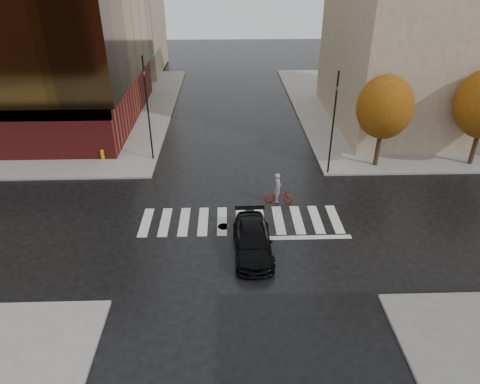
% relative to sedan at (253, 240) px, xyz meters
% --- Properties ---
extents(ground, '(120.00, 120.00, 0.00)m').
position_rel_sedan_xyz_m(ground, '(-0.50, 2.44, -0.69)').
color(ground, black).
rests_on(ground, ground).
extents(sidewalk_nw, '(30.00, 30.00, 0.15)m').
position_rel_sedan_xyz_m(sidewalk_nw, '(-21.50, 23.44, -0.62)').
color(sidewalk_nw, gray).
rests_on(sidewalk_nw, ground).
extents(sidewalk_ne, '(30.00, 30.00, 0.15)m').
position_rel_sedan_xyz_m(sidewalk_ne, '(20.50, 23.44, -0.62)').
color(sidewalk_ne, gray).
rests_on(sidewalk_ne, ground).
extents(crosswalk, '(12.00, 3.00, 0.01)m').
position_rel_sedan_xyz_m(crosswalk, '(-0.50, 2.94, -0.69)').
color(crosswalk, silver).
rests_on(crosswalk, ground).
extents(building_ne_tan, '(16.00, 16.00, 18.00)m').
position_rel_sedan_xyz_m(building_ne_tan, '(16.50, 19.44, 8.46)').
color(building_ne_tan, gray).
rests_on(building_ne_tan, sidewalk_ne).
extents(tree_ne_a, '(3.80, 3.80, 6.50)m').
position_rel_sedan_xyz_m(tree_ne_a, '(9.50, 9.84, 3.76)').
color(tree_ne_a, '#302115').
rests_on(tree_ne_a, sidewalk_ne).
extents(sedan, '(2.04, 4.82, 1.39)m').
position_rel_sedan_xyz_m(sedan, '(0.00, 0.00, 0.00)').
color(sedan, black).
rests_on(sedan, ground).
extents(cyclist, '(1.83, 0.80, 2.02)m').
position_rel_sedan_xyz_m(cyclist, '(1.88, 4.94, -0.01)').
color(cyclist, maroon).
rests_on(cyclist, ground).
extents(traffic_light_nw, '(0.21, 0.18, 7.51)m').
position_rel_sedan_xyz_m(traffic_light_nw, '(-6.80, 11.44, 3.75)').
color(traffic_light_nw, black).
rests_on(traffic_light_nw, sidewalk_nw).
extents(traffic_light_ne, '(0.19, 0.21, 7.05)m').
position_rel_sedan_xyz_m(traffic_light_ne, '(5.80, 8.74, 3.44)').
color(traffic_light_ne, black).
rests_on(traffic_light_ne, sidewalk_ne).
extents(fire_hydrant, '(0.29, 0.29, 0.81)m').
position_rel_sedan_xyz_m(fire_hydrant, '(-10.50, 11.35, -0.10)').
color(fire_hydrant, '#C18F0B').
rests_on(fire_hydrant, sidewalk_nw).
extents(manhole, '(0.75, 0.75, 0.01)m').
position_rel_sedan_xyz_m(manhole, '(-1.50, 2.35, -0.69)').
color(manhole, '#442E18').
rests_on(manhole, ground).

